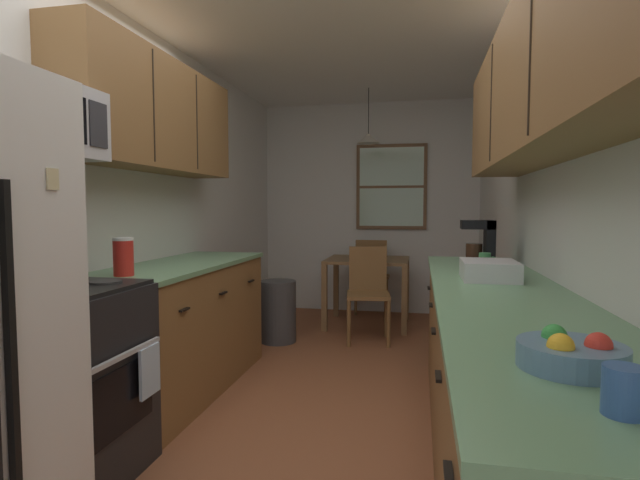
{
  "coord_description": "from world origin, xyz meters",
  "views": [
    {
      "loc": [
        0.62,
        -2.33,
        1.28
      ],
      "look_at": [
        -0.14,
        1.35,
        1.03
      ],
      "focal_mm": 27.16,
      "sensor_mm": 36.0,
      "label": 1
    }
  ],
  "objects_px": {
    "stove_range": "(61,383)",
    "dining_chair_far": "(372,273)",
    "mug_by_coffeemaker": "(625,391)",
    "dish_rack": "(489,270)",
    "dining_chair_near": "(368,289)",
    "dining_table": "(368,270)",
    "storage_canister": "(123,257)",
    "microwave_over_range": "(29,118)",
    "trash_bin": "(278,311)",
    "coffee_maker": "(482,241)",
    "table_serving_bowl": "(374,256)",
    "mug_spare": "(485,261)",
    "fruit_bowl": "(571,353)"
  },
  "relations": [
    {
      "from": "dining_chair_near",
      "to": "dining_chair_far",
      "type": "bearing_deg",
      "value": 93.69
    },
    {
      "from": "stove_range",
      "to": "mug_by_coffeemaker",
      "type": "xyz_separation_m",
      "value": [
        1.98,
        -0.94,
        0.47
      ]
    },
    {
      "from": "table_serving_bowl",
      "to": "mug_spare",
      "type": "bearing_deg",
      "value": -66.96
    },
    {
      "from": "dining_table",
      "to": "dining_chair_far",
      "type": "xyz_separation_m",
      "value": [
        -0.01,
        0.59,
        -0.11
      ]
    },
    {
      "from": "storage_canister",
      "to": "mug_by_coffeemaker",
      "type": "height_order",
      "value": "storage_canister"
    },
    {
      "from": "microwave_over_range",
      "to": "storage_canister",
      "type": "relative_size",
      "value": 2.99
    },
    {
      "from": "mug_spare",
      "to": "dining_chair_near",
      "type": "bearing_deg",
      "value": 119.95
    },
    {
      "from": "trash_bin",
      "to": "dish_rack",
      "type": "relative_size",
      "value": 1.73
    },
    {
      "from": "dining_table",
      "to": "storage_canister",
      "type": "bearing_deg",
      "value": -110.76
    },
    {
      "from": "coffee_maker",
      "to": "dish_rack",
      "type": "relative_size",
      "value": 0.87
    },
    {
      "from": "dining_chair_near",
      "to": "fruit_bowl",
      "type": "relative_size",
      "value": 3.69
    },
    {
      "from": "trash_bin",
      "to": "mug_by_coffeemaker",
      "type": "xyz_separation_m",
      "value": [
        1.69,
        -3.43,
        0.65
      ]
    },
    {
      "from": "dining_chair_near",
      "to": "dining_chair_far",
      "type": "height_order",
      "value": "same"
    },
    {
      "from": "stove_range",
      "to": "mug_by_coffeemaker",
      "type": "bearing_deg",
      "value": -25.25
    },
    {
      "from": "microwave_over_range",
      "to": "dining_table",
      "type": "relative_size",
      "value": 0.73
    },
    {
      "from": "microwave_over_range",
      "to": "table_serving_bowl",
      "type": "height_order",
      "value": "microwave_over_range"
    },
    {
      "from": "trash_bin",
      "to": "dish_rack",
      "type": "distance_m",
      "value": 2.49
    },
    {
      "from": "mug_by_coffeemaker",
      "to": "dish_rack",
      "type": "height_order",
      "value": "dish_rack"
    },
    {
      "from": "stove_range",
      "to": "mug_by_coffeemaker",
      "type": "distance_m",
      "value": 2.24
    },
    {
      "from": "dining_chair_far",
      "to": "coffee_maker",
      "type": "height_order",
      "value": "coffee_maker"
    },
    {
      "from": "dining_table",
      "to": "dining_chair_near",
      "type": "xyz_separation_m",
      "value": [
        0.07,
        -0.59,
        -0.11
      ]
    },
    {
      "from": "trash_bin",
      "to": "coffee_maker",
      "type": "height_order",
      "value": "coffee_maker"
    },
    {
      "from": "mug_by_coffeemaker",
      "to": "storage_canister",
      "type": "bearing_deg",
      "value": 143.93
    },
    {
      "from": "coffee_maker",
      "to": "dish_rack",
      "type": "height_order",
      "value": "coffee_maker"
    },
    {
      "from": "dish_rack",
      "to": "table_serving_bowl",
      "type": "relative_size",
      "value": 1.78
    },
    {
      "from": "trash_bin",
      "to": "mug_by_coffeemaker",
      "type": "bearing_deg",
      "value": -63.78
    },
    {
      "from": "dining_table",
      "to": "trash_bin",
      "type": "bearing_deg",
      "value": -132.7
    },
    {
      "from": "dining_chair_far",
      "to": "fruit_bowl",
      "type": "height_order",
      "value": "fruit_bowl"
    },
    {
      "from": "dish_rack",
      "to": "table_serving_bowl",
      "type": "distance_m",
      "value": 2.64
    },
    {
      "from": "stove_range",
      "to": "storage_canister",
      "type": "height_order",
      "value": "storage_canister"
    },
    {
      "from": "microwave_over_range",
      "to": "storage_canister",
      "type": "bearing_deg",
      "value": 78.13
    },
    {
      "from": "trash_bin",
      "to": "microwave_over_range",
      "type": "bearing_deg",
      "value": -99.29
    },
    {
      "from": "stove_range",
      "to": "mug_spare",
      "type": "xyz_separation_m",
      "value": [
        2.01,
        1.21,
        0.48
      ]
    },
    {
      "from": "storage_canister",
      "to": "fruit_bowl",
      "type": "relative_size",
      "value": 0.88
    },
    {
      "from": "microwave_over_range",
      "to": "mug_by_coffeemaker",
      "type": "xyz_separation_m",
      "value": [
        2.1,
        -0.94,
        -0.74
      ]
    },
    {
      "from": "microwave_over_range",
      "to": "dish_rack",
      "type": "distance_m",
      "value": 2.35
    },
    {
      "from": "dining_chair_near",
      "to": "trash_bin",
      "type": "xyz_separation_m",
      "value": [
        -0.83,
        -0.24,
        -0.21
      ]
    },
    {
      "from": "microwave_over_range",
      "to": "dining_chair_far",
      "type": "bearing_deg",
      "value": 73.41
    },
    {
      "from": "trash_bin",
      "to": "storage_canister",
      "type": "relative_size",
      "value": 2.75
    },
    {
      "from": "dining_table",
      "to": "mug_by_coffeemaker",
      "type": "distance_m",
      "value": 4.37
    },
    {
      "from": "coffee_maker",
      "to": "mug_spare",
      "type": "bearing_deg",
      "value": -93.33
    },
    {
      "from": "dining_table",
      "to": "mug_spare",
      "type": "xyz_separation_m",
      "value": [
        0.95,
        -2.12,
        0.34
      ]
    },
    {
      "from": "coffee_maker",
      "to": "dish_rack",
      "type": "distance_m",
      "value": 0.81
    },
    {
      "from": "mug_by_coffeemaker",
      "to": "fruit_bowl",
      "type": "height_order",
      "value": "fruit_bowl"
    },
    {
      "from": "mug_spare",
      "to": "coffee_maker",
      "type": "bearing_deg",
      "value": 86.67
    },
    {
      "from": "stove_range",
      "to": "trash_bin",
      "type": "height_order",
      "value": "stove_range"
    },
    {
      "from": "dining_table",
      "to": "table_serving_bowl",
      "type": "bearing_deg",
      "value": -37.55
    },
    {
      "from": "table_serving_bowl",
      "to": "storage_canister",
      "type": "bearing_deg",
      "value": -112.41
    },
    {
      "from": "dining_chair_near",
      "to": "dish_rack",
      "type": "relative_size",
      "value": 2.65
    },
    {
      "from": "stove_range",
      "to": "dining_chair_far",
      "type": "distance_m",
      "value": 4.05
    }
  ]
}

